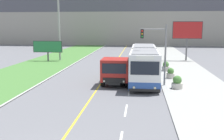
% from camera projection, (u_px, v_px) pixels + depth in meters
% --- Properties ---
extents(city_bus, '(2.65, 12.08, 3.18)m').
position_uv_depth(city_bus, '(144.00, 63.00, 25.98)').
color(city_bus, white).
rests_on(city_bus, ground_plane).
extents(dump_truck, '(2.49, 6.50, 2.45)m').
position_uv_depth(dump_truck, '(116.00, 70.00, 24.01)').
color(dump_truck, black).
rests_on(dump_truck, ground_plane).
extents(car_distant, '(1.80, 4.30, 1.45)m').
position_uv_depth(car_distant, '(141.00, 59.00, 36.96)').
color(car_distant, silver).
rests_on(car_distant, ground_plane).
extents(utility_pole_far, '(1.80, 0.28, 10.23)m').
position_uv_depth(utility_pole_far, '(59.00, 26.00, 39.40)').
color(utility_pole_far, '#9E9E99').
rests_on(utility_pole_far, ground_plane).
extents(traffic_light_mast, '(2.28, 0.32, 5.43)m').
position_uv_depth(traffic_light_mast, '(158.00, 47.00, 22.86)').
color(traffic_light_mast, slate).
rests_on(traffic_light_mast, ground_plane).
extents(billboard_large, '(4.34, 0.24, 5.90)m').
position_uv_depth(billboard_large, '(187.00, 32.00, 38.79)').
color(billboard_large, '#59595B').
rests_on(billboard_large, ground_plane).
extents(billboard_small, '(4.45, 0.24, 3.04)m').
position_uv_depth(billboard_small, '(48.00, 47.00, 39.04)').
color(billboard_small, '#59595B').
rests_on(billboard_small, ground_plane).
extents(planter_round_near, '(0.93, 0.93, 1.11)m').
position_uv_depth(planter_round_near, '(177.00, 83.00, 22.04)').
color(planter_round_near, '#B7B2A8').
rests_on(planter_round_near, sidewalk_right).
extents(planter_round_second, '(0.83, 0.83, 1.06)m').
position_uv_depth(planter_round_second, '(171.00, 74.00, 26.29)').
color(planter_round_second, '#B7B2A8').
rests_on(planter_round_second, sidewalk_right).
extents(planter_round_third, '(0.90, 0.90, 1.12)m').
position_uv_depth(planter_round_third, '(166.00, 67.00, 30.53)').
color(planter_round_third, '#B7B2A8').
rests_on(planter_round_third, sidewalk_right).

